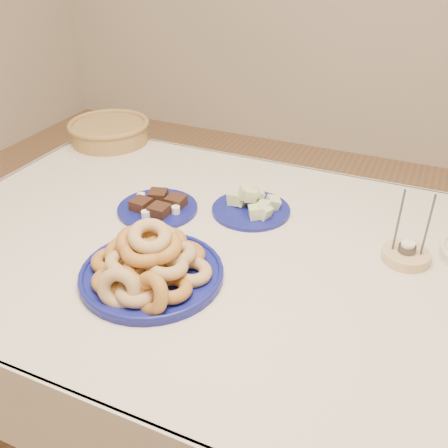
# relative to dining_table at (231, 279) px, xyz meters

# --- Properties ---
(ground) EXTENTS (5.00, 5.00, 0.00)m
(ground) POSITION_rel_dining_table_xyz_m (0.00, 0.00, -0.64)
(ground) COLOR #916744
(ground) RESTS_ON ground
(dining_table) EXTENTS (1.71, 1.11, 0.75)m
(dining_table) POSITION_rel_dining_table_xyz_m (0.00, 0.00, 0.00)
(dining_table) COLOR brown
(dining_table) RESTS_ON ground
(donut_platter) EXTENTS (0.37, 0.37, 0.16)m
(donut_platter) POSITION_rel_dining_table_xyz_m (-0.12, -0.20, 0.15)
(donut_platter) COLOR navy
(donut_platter) RESTS_ON dining_table
(melon_plate) EXTENTS (0.26, 0.26, 0.08)m
(melon_plate) POSITION_rel_dining_table_xyz_m (-0.02, 0.19, 0.12)
(melon_plate) COLOR navy
(melon_plate) RESTS_ON dining_table
(brownie_plate) EXTENTS (0.24, 0.24, 0.04)m
(brownie_plate) POSITION_rel_dining_table_xyz_m (-0.27, 0.09, 0.12)
(brownie_plate) COLOR navy
(brownie_plate) RESTS_ON dining_table
(wicker_basket) EXTENTS (0.34, 0.34, 0.08)m
(wicker_basket) POSITION_rel_dining_table_xyz_m (-0.71, 0.47, 0.15)
(wicker_basket) COLOR olive
(wicker_basket) RESTS_ON dining_table
(candle_holder) EXTENTS (0.12, 0.12, 0.19)m
(candle_holder) POSITION_rel_dining_table_xyz_m (0.42, 0.12, 0.12)
(candle_holder) COLOR tan
(candle_holder) RESTS_ON dining_table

